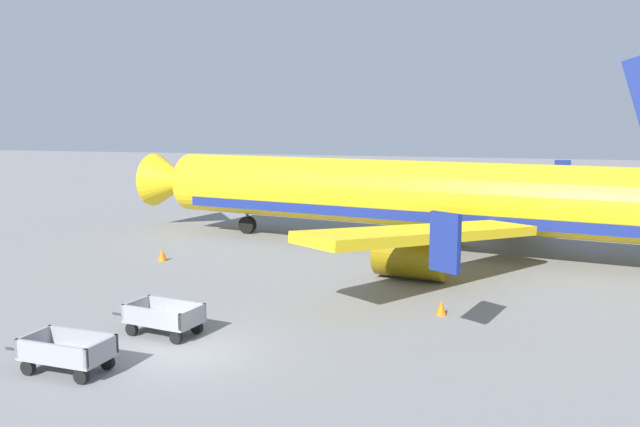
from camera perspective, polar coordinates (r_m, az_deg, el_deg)
ground_plane at (r=21.42m, az=-11.71°, el=-11.78°), size 220.00×220.00×0.00m
airplane at (r=36.62m, az=8.80°, el=1.55°), size 37.50×30.29×11.34m
baggage_cart_nearest at (r=20.55m, az=-21.33°, el=-11.28°), size 3.59×1.56×1.07m
baggage_cart_second_in_row at (r=22.97m, az=-13.56°, el=-8.86°), size 3.62×1.81×1.07m
traffic_cone_near_plane at (r=25.01m, az=10.60°, el=-8.13°), size 0.42×0.42×0.55m
traffic_cone_mid_apron at (r=34.73m, az=-13.69°, el=-3.53°), size 0.48×0.48×0.63m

